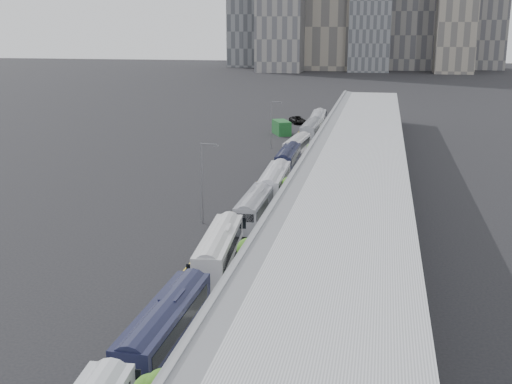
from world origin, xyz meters
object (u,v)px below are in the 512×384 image
(bus_2, at_px, (219,254))
(bus_8, at_px, (318,123))
(bus_4, at_px, (275,186))
(bus_1, at_px, (166,333))
(suv, at_px, (298,120))
(bus_5, at_px, (288,161))
(street_lamp_near, at_px, (203,178))
(shipping_container, at_px, (281,128))
(bus_6, at_px, (297,149))
(bus_7, at_px, (311,133))
(street_lamp_far, at_px, (272,121))
(bus_3, at_px, (255,210))

(bus_2, relative_size, bus_8, 0.95)
(bus_2, bearing_deg, bus_4, 83.73)
(bus_1, distance_m, suv, 109.62)
(bus_5, distance_m, street_lamp_near, 30.10)
(bus_2, height_order, shipping_container, bus_2)
(bus_8, height_order, shipping_container, bus_8)
(bus_5, distance_m, bus_8, 40.86)
(bus_6, height_order, bus_7, bus_7)
(street_lamp_near, bearing_deg, bus_2, -68.94)
(bus_4, distance_m, bus_7, 43.42)
(bus_1, relative_size, suv, 2.17)
(street_lamp_far, bearing_deg, bus_7, 54.22)
(bus_2, xyz_separation_m, bus_6, (-0.06, 54.36, -0.12))
(bus_4, distance_m, bus_8, 57.47)
(bus_3, distance_m, bus_4, 11.46)
(bus_2, bearing_deg, street_lamp_far, 90.44)
(bus_4, relative_size, bus_7, 0.97)
(bus_2, relative_size, bus_4, 0.98)
(bus_3, relative_size, bus_8, 0.89)
(suv, bearing_deg, bus_2, -111.19)
(bus_3, height_order, bus_4, bus_4)
(bus_3, xyz_separation_m, street_lamp_near, (-5.75, -1.30, 3.86))
(bus_3, bearing_deg, shipping_container, 96.23)
(shipping_container, bearing_deg, bus_2, -109.87)
(shipping_container, xyz_separation_m, suv, (1.29, 16.12, -0.61))
(bus_4, height_order, bus_5, bus_4)
(bus_4, height_order, street_lamp_far, street_lamp_far)
(bus_3, xyz_separation_m, bus_6, (-0.43, 39.08, -0.04))
(street_lamp_near, bearing_deg, bus_6, 82.50)
(bus_3, distance_m, street_lamp_far, 46.65)
(bus_1, bearing_deg, bus_2, 91.87)
(street_lamp_far, distance_m, suv, 32.48)
(bus_2, relative_size, suv, 2.20)
(bus_6, height_order, street_lamp_near, street_lamp_near)
(bus_1, height_order, bus_6, bus_1)
(bus_2, relative_size, street_lamp_far, 1.52)
(bus_7, relative_size, suv, 2.30)
(bus_1, height_order, bus_5, bus_1)
(bus_2, height_order, street_lamp_far, street_lamp_far)
(bus_5, bearing_deg, suv, 95.07)
(bus_4, height_order, bus_7, bus_7)
(bus_6, height_order, shipping_container, bus_6)
(bus_8, distance_m, street_lamp_far, 23.85)
(bus_6, distance_m, bus_8, 29.84)
(bus_6, bearing_deg, bus_2, -85.52)
(bus_8, bearing_deg, bus_5, -93.40)
(bus_5, distance_m, street_lamp_far, 19.26)
(suv, bearing_deg, bus_3, -110.31)
(street_lamp_far, bearing_deg, bus_4, -79.68)
(bus_1, relative_size, bus_7, 0.94)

